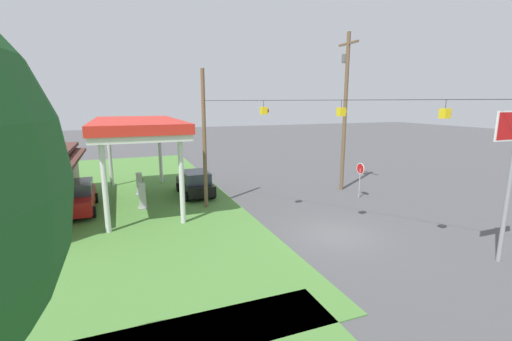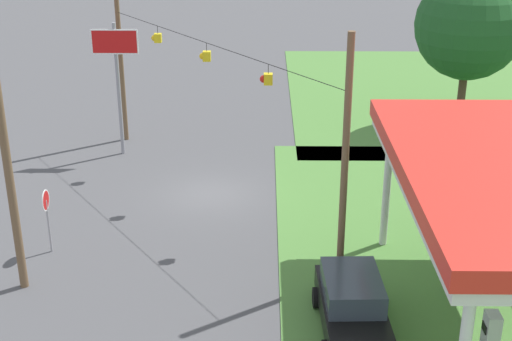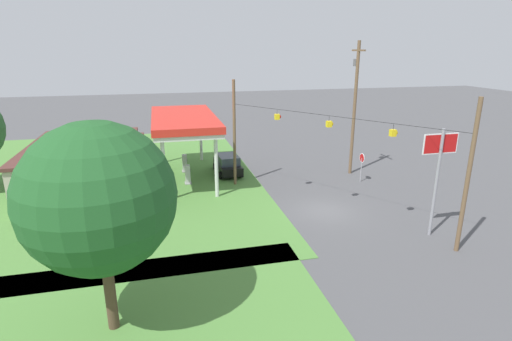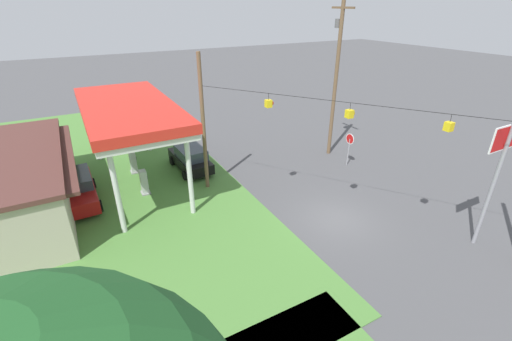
{
  "view_description": "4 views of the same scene",
  "coord_description": "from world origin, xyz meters",
  "px_view_note": "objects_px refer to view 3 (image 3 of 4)",
  "views": [
    {
      "loc": [
        -13.8,
        9.77,
        6.62
      ],
      "look_at": [
        2.41,
        3.39,
        3.15
      ],
      "focal_mm": 24.0,
      "sensor_mm": 36.0,
      "label": 1
    },
    {
      "loc": [
        28.66,
        2.38,
        12.92
      ],
      "look_at": [
        3.16,
        2.05,
        2.44
      ],
      "focal_mm": 50.0,
      "sensor_mm": 36.0,
      "label": 2
    },
    {
      "loc": [
        -24.06,
        10.85,
        11.0
      ],
      "look_at": [
        3.26,
        4.14,
        2.31
      ],
      "focal_mm": 28.0,
      "sensor_mm": 36.0,
      "label": 3
    },
    {
      "loc": [
        -12.01,
        11.81,
        11.05
      ],
      "look_at": [
        5.02,
        2.46,
        1.52
      ],
      "focal_mm": 24.0,
      "sensor_mm": 36.0,
      "label": 4
    }
  ],
  "objects_px": {
    "car_at_pumps_rear": "(142,173)",
    "stop_sign_overhead": "(439,160)",
    "fuel_pump_far": "(185,164)",
    "gas_station_canopy": "(184,121)",
    "tree_west_verge": "(98,198)",
    "gas_station_store": "(85,166)",
    "utility_pole_main": "(355,103)",
    "stop_sign_roadside": "(362,161)",
    "fuel_pump_near": "(188,175)",
    "car_at_pumps_front": "(228,164)"
  },
  "relations": [
    {
      "from": "stop_sign_overhead",
      "to": "utility_pole_main",
      "type": "distance_m",
      "value": 12.85
    },
    {
      "from": "car_at_pumps_front",
      "to": "utility_pole_main",
      "type": "height_order",
      "value": "utility_pole_main"
    },
    {
      "from": "fuel_pump_near",
      "to": "car_at_pumps_front",
      "type": "bearing_deg",
      "value": -62.4
    },
    {
      "from": "fuel_pump_near",
      "to": "car_at_pumps_rear",
      "type": "height_order",
      "value": "car_at_pumps_rear"
    },
    {
      "from": "car_at_pumps_rear",
      "to": "stop_sign_overhead",
      "type": "distance_m",
      "value": 22.65
    },
    {
      "from": "gas_station_canopy",
      "to": "stop_sign_overhead",
      "type": "relative_size",
      "value": 1.83
    },
    {
      "from": "gas_station_store",
      "to": "fuel_pump_near",
      "type": "distance_m",
      "value": 8.21
    },
    {
      "from": "car_at_pumps_front",
      "to": "fuel_pump_far",
      "type": "bearing_deg",
      "value": 65.98
    },
    {
      "from": "fuel_pump_far",
      "to": "utility_pole_main",
      "type": "relative_size",
      "value": 0.14
    },
    {
      "from": "fuel_pump_far",
      "to": "tree_west_verge",
      "type": "height_order",
      "value": "tree_west_verge"
    },
    {
      "from": "car_at_pumps_front",
      "to": "stop_sign_overhead",
      "type": "relative_size",
      "value": 0.7
    },
    {
      "from": "gas_station_store",
      "to": "stop_sign_roadside",
      "type": "relative_size",
      "value": 4.94
    },
    {
      "from": "car_at_pumps_rear",
      "to": "stop_sign_overhead",
      "type": "relative_size",
      "value": 0.78
    },
    {
      "from": "gas_station_canopy",
      "to": "tree_west_verge",
      "type": "relative_size",
      "value": 1.41
    },
    {
      "from": "utility_pole_main",
      "to": "car_at_pumps_rear",
      "type": "bearing_deg",
      "value": 85.81
    },
    {
      "from": "car_at_pumps_rear",
      "to": "gas_station_store",
      "type": "bearing_deg",
      "value": -92.99
    },
    {
      "from": "car_at_pumps_rear",
      "to": "utility_pole_main",
      "type": "relative_size",
      "value": 0.45
    },
    {
      "from": "tree_west_verge",
      "to": "fuel_pump_near",
      "type": "bearing_deg",
      "value": -14.11
    },
    {
      "from": "fuel_pump_near",
      "to": "stop_sign_overhead",
      "type": "distance_m",
      "value": 19.33
    },
    {
      "from": "stop_sign_overhead",
      "to": "gas_station_store",
      "type": "bearing_deg",
      "value": 56.78
    },
    {
      "from": "car_at_pumps_front",
      "to": "stop_sign_roadside",
      "type": "xyz_separation_m",
      "value": [
        -4.89,
        -10.63,
        0.89
      ]
    },
    {
      "from": "fuel_pump_near",
      "to": "gas_station_canopy",
      "type": "bearing_deg",
      "value": 0.05
    },
    {
      "from": "fuel_pump_near",
      "to": "fuel_pump_far",
      "type": "bearing_deg",
      "value": 0.0
    },
    {
      "from": "gas_station_store",
      "to": "stop_sign_roadside",
      "type": "distance_m",
      "value": 22.8
    },
    {
      "from": "stop_sign_overhead",
      "to": "gas_station_canopy",
      "type": "bearing_deg",
      "value": 42.43
    },
    {
      "from": "gas_station_store",
      "to": "tree_west_verge",
      "type": "relative_size",
      "value": 1.44
    },
    {
      "from": "fuel_pump_near",
      "to": "tree_west_verge",
      "type": "relative_size",
      "value": 0.19
    },
    {
      "from": "car_at_pumps_front",
      "to": "tree_west_verge",
      "type": "xyz_separation_m",
      "value": [
        -19.48,
        8.15,
        4.75
      ]
    },
    {
      "from": "fuel_pump_far",
      "to": "gas_station_canopy",
      "type": "bearing_deg",
      "value": 179.95
    },
    {
      "from": "car_at_pumps_front",
      "to": "tree_west_verge",
      "type": "relative_size",
      "value": 0.54
    },
    {
      "from": "utility_pole_main",
      "to": "fuel_pump_near",
      "type": "bearing_deg",
      "value": 88.28
    },
    {
      "from": "fuel_pump_far",
      "to": "stop_sign_overhead",
      "type": "xyz_separation_m",
      "value": [
        -16.63,
        -13.6,
        3.97
      ]
    },
    {
      "from": "fuel_pump_near",
      "to": "stop_sign_overhead",
      "type": "xyz_separation_m",
      "value": [
        -13.14,
        -13.6,
        3.97
      ]
    },
    {
      "from": "car_at_pumps_front",
      "to": "car_at_pumps_rear",
      "type": "height_order",
      "value": "car_at_pumps_rear"
    },
    {
      "from": "fuel_pump_far",
      "to": "stop_sign_roadside",
      "type": "relative_size",
      "value": 0.65
    },
    {
      "from": "car_at_pumps_rear",
      "to": "utility_pole_main",
      "type": "xyz_separation_m",
      "value": [
        -1.35,
        -18.38,
        5.49
      ]
    },
    {
      "from": "tree_west_verge",
      "to": "gas_station_canopy",
      "type": "bearing_deg",
      "value": -12.87
    },
    {
      "from": "gas_station_canopy",
      "to": "gas_station_store",
      "type": "height_order",
      "value": "gas_station_canopy"
    },
    {
      "from": "car_at_pumps_rear",
      "to": "tree_west_verge",
      "type": "distance_m",
      "value": 19.03
    },
    {
      "from": "gas_station_canopy",
      "to": "fuel_pump_near",
      "type": "xyz_separation_m",
      "value": [
        -1.74,
        -0.0,
        -4.24
      ]
    },
    {
      "from": "fuel_pump_near",
      "to": "gas_station_store",
      "type": "bearing_deg",
      "value": 82.55
    },
    {
      "from": "gas_station_store",
      "to": "utility_pole_main",
      "type": "xyz_separation_m",
      "value": [
        -1.5,
        -22.7,
        4.57
      ]
    },
    {
      "from": "stop_sign_roadside",
      "to": "tree_west_verge",
      "type": "relative_size",
      "value": 0.29
    },
    {
      "from": "tree_west_verge",
      "to": "car_at_pumps_front",
      "type": "bearing_deg",
      "value": -22.71
    },
    {
      "from": "stop_sign_roadside",
      "to": "stop_sign_overhead",
      "type": "bearing_deg",
      "value": -4.36
    },
    {
      "from": "fuel_pump_far",
      "to": "car_at_pumps_front",
      "type": "height_order",
      "value": "car_at_pumps_front"
    },
    {
      "from": "gas_station_store",
      "to": "stop_sign_roadside",
      "type": "xyz_separation_m",
      "value": [
        -3.98,
        -22.45,
        -0.04
      ]
    },
    {
      "from": "stop_sign_roadside",
      "to": "tree_west_verge",
      "type": "distance_m",
      "value": 24.09
    },
    {
      "from": "fuel_pump_near",
      "to": "car_at_pumps_front",
      "type": "relative_size",
      "value": 0.35
    },
    {
      "from": "gas_station_canopy",
      "to": "fuel_pump_near",
      "type": "height_order",
      "value": "gas_station_canopy"
    }
  ]
}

